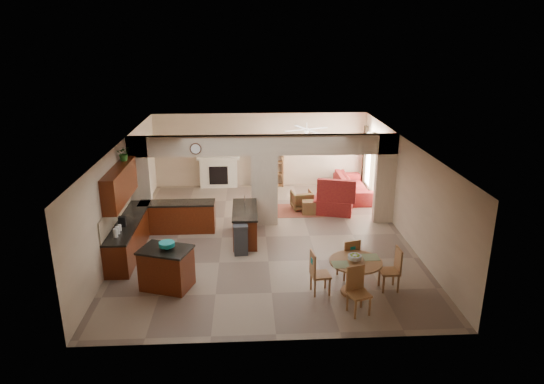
{
  "coord_description": "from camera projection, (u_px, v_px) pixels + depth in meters",
  "views": [
    {
      "loc": [
        -0.52,
        -12.98,
        5.7
      ],
      "look_at": [
        0.19,
        0.3,
        1.27
      ],
      "focal_mm": 32.0,
      "sensor_mm": 36.0,
      "label": 1
    }
  ],
  "objects": [
    {
      "name": "peninsula",
      "position": [
        245.0,
        224.0,
        13.84
      ],
      "size": [
        0.7,
        1.85,
        0.91
      ],
      "color": "#3C1206",
      "rests_on": "floor"
    },
    {
      "name": "wall_right",
      "position": [
        405.0,
        189.0,
        13.88
      ],
      "size": [
        0.0,
        10.0,
        10.0
      ],
      "primitive_type": "plane",
      "rotation": [
        1.57,
        0.0,
        -1.57
      ],
      "color": "beige",
      "rests_on": "floor"
    },
    {
      "name": "rug",
      "position": [
        299.0,
        210.0,
        16.17
      ],
      "size": [
        1.6,
        1.3,
        0.01
      ],
      "primitive_type": "cube",
      "color": "brown",
      "rests_on": "floor"
    },
    {
      "name": "sofa",
      "position": [
        353.0,
        186.0,
        17.52
      ],
      "size": [
        2.58,
        1.02,
        0.75
      ],
      "primitive_type": "imported",
      "rotation": [
        0.0,
        0.0,
        1.57
      ],
      "color": "maroon",
      "rests_on": "floor"
    },
    {
      "name": "drape_a_right",
      "position": [
        376.0,
        168.0,
        16.69
      ],
      "size": [
        0.1,
        0.28,
        2.3
      ],
      "primitive_type": "cube",
      "color": "#3A1717",
      "rests_on": "wall_right"
    },
    {
      "name": "ceiling_fan",
      "position": [
        307.0,
        130.0,
        16.23
      ],
      "size": [
        1.0,
        1.0,
        0.1
      ],
      "primitive_type": "cylinder",
      "color": "white",
      "rests_on": "ceiling"
    },
    {
      "name": "drape_b_right",
      "position": [
        364.0,
        156.0,
        18.3
      ],
      "size": [
        0.1,
        0.28,
        2.3
      ],
      "primitive_type": "cube",
      "color": "#3A1717",
      "rests_on": "wall_right"
    },
    {
      "name": "chair_east",
      "position": [
        393.0,
        267.0,
        11.09
      ],
      "size": [
        0.44,
        0.43,
        1.02
      ],
      "rotation": [
        0.0,
        0.0,
        4.74
      ],
      "color": "#995834",
      "rests_on": "floor"
    },
    {
      "name": "kitchen_counter",
      "position": [
        150.0,
        227.0,
        13.58
      ],
      "size": [
        2.52,
        3.29,
        1.48
      ],
      "color": "#3C1206",
      "rests_on": "floor"
    },
    {
      "name": "chair_south",
      "position": [
        357.0,
        288.0,
        10.2
      ],
      "size": [
        0.53,
        0.53,
        1.02
      ],
      "rotation": [
        0.0,
        0.0,
        0.31
      ],
      "color": "#995834",
      "rests_on": "floor"
    },
    {
      "name": "partition_left_pier",
      "position": [
        141.0,
        183.0,
        14.44
      ],
      "size": [
        0.6,
        0.25,
        2.8
      ],
      "primitive_type": "cube",
      "color": "beige",
      "rests_on": "floor"
    },
    {
      "name": "fireplace",
      "position": [
        219.0,
        172.0,
        18.43
      ],
      "size": [
        1.6,
        0.35,
        1.2
      ],
      "color": "white",
      "rests_on": "floor"
    },
    {
      "name": "fruit_bowl",
      "position": [
        355.0,
        258.0,
        10.8
      ],
      "size": [
        0.31,
        0.31,
        0.16
      ],
      "primitive_type": "cylinder",
      "color": "#71A222",
      "rests_on": "dining_table"
    },
    {
      "name": "dining_table",
      "position": [
        355.0,
        272.0,
        10.93
      ],
      "size": [
        1.19,
        1.19,
        0.81
      ],
      "color": "#995834",
      "rests_on": "floor"
    },
    {
      "name": "window_a",
      "position": [
        382.0,
        173.0,
        16.12
      ],
      "size": [
        0.02,
        0.9,
        1.9
      ],
      "primitive_type": "cube",
      "color": "white",
      "rests_on": "wall_right"
    },
    {
      "name": "wall_left",
      "position": [
        122.0,
        194.0,
        13.48
      ],
      "size": [
        0.0,
        10.0,
        10.0
      ],
      "primitive_type": "plane",
      "rotation": [
        1.57,
        0.0,
        1.57
      ],
      "color": "beige",
      "rests_on": "floor"
    },
    {
      "name": "partition_right_pier",
      "position": [
        385.0,
        179.0,
        14.82
      ],
      "size": [
        0.6,
        0.25,
        2.8
      ],
      "primitive_type": "cube",
      "color": "beige",
      "rests_on": "floor"
    },
    {
      "name": "partition_header",
      "position": [
        264.0,
        145.0,
        14.28
      ],
      "size": [
        8.0,
        0.25,
        0.6
      ],
      "primitive_type": "cube",
      "color": "beige",
      "rests_on": "partition_center_pier"
    },
    {
      "name": "plant",
      "position": [
        124.0,
        153.0,
        13.01
      ],
      "size": [
        0.42,
        0.38,
        0.4
      ],
      "primitive_type": "imported",
      "rotation": [
        0.0,
        0.0,
        0.2
      ],
      "color": "#124613",
      "rests_on": "upper_cabinets"
    },
    {
      "name": "shelving_unit",
      "position": [
        270.0,
        164.0,
        18.42
      ],
      "size": [
        1.0,
        0.32,
        1.8
      ],
      "primitive_type": "cube",
      "color": "#995834",
      "rests_on": "floor"
    },
    {
      "name": "wall_front",
      "position": [
        277.0,
        276.0,
        8.94
      ],
      "size": [
        8.0,
        0.0,
        8.0
      ],
      "primitive_type": "plane",
      "rotation": [
        -1.57,
        0.0,
        0.0
      ],
      "color": "beige",
      "rests_on": "floor"
    },
    {
      "name": "armchair",
      "position": [
        302.0,
        200.0,
        16.24
      ],
      "size": [
        0.75,
        0.77,
        0.63
      ],
      "primitive_type": "imported",
      "rotation": [
        0.0,
        0.0,
        3.27
      ],
      "color": "maroon",
      "rests_on": "floor"
    },
    {
      "name": "chair_north",
      "position": [
        350.0,
        257.0,
        11.59
      ],
      "size": [
        0.53,
        0.53,
        1.02
      ],
      "rotation": [
        0.0,
        0.0,
        3.46
      ],
      "color": "#995834",
      "rests_on": "floor"
    },
    {
      "name": "drape_a_left",
      "position": [
        386.0,
        178.0,
        15.55
      ],
      "size": [
        0.1,
        0.28,
        2.3
      ],
      "primitive_type": "cube",
      "color": "#3A1717",
      "rests_on": "wall_right"
    },
    {
      "name": "drape_b_left",
      "position": [
        372.0,
        165.0,
        17.16
      ],
      "size": [
        0.1,
        0.28,
        2.3
      ],
      "primitive_type": "cube",
      "color": "#3A1717",
      "rests_on": "wall_right"
    },
    {
      "name": "ceiling",
      "position": [
        265.0,
        143.0,
        13.24
      ],
      "size": [
        10.0,
        10.0,
        0.0
      ],
      "primitive_type": "plane",
      "rotation": [
        3.14,
        0.0,
        0.0
      ],
      "color": "white",
      "rests_on": "wall_back"
    },
    {
      "name": "chaise",
      "position": [
        333.0,
        205.0,
        16.0
      ],
      "size": [
        1.45,
        1.3,
        0.49
      ],
      "primitive_type": "cube",
      "rotation": [
        0.0,
        0.0,
        -0.27
      ],
      "color": "maroon",
      "rests_on": "floor"
    },
    {
      "name": "kitchen_island",
      "position": [
        167.0,
        268.0,
        11.2
      ],
      "size": [
        1.33,
        1.13,
        0.98
      ],
      "rotation": [
        0.0,
        0.0,
        -0.33
      ],
      "color": "#3C1206",
      "rests_on": "floor"
    },
    {
      "name": "trash_can",
      "position": [
        241.0,
        241.0,
        12.92
      ],
      "size": [
        0.39,
        0.34,
        0.77
      ],
      "primitive_type": "cube",
      "rotation": [
        0.0,
        0.0,
        0.08
      ],
      "color": "#2F2F32",
      "rests_on": "floor"
    },
    {
      "name": "teal_bowl",
      "position": [
        167.0,
        246.0,
        11.0
      ],
      "size": [
        0.36,
        0.36,
        0.17
      ],
      "primitive_type": "cylinder",
      "color": "teal",
      "rests_on": "kitchen_island"
    },
    {
      "name": "glazed_door",
      "position": [
        375.0,
        171.0,
        16.98
      ],
      "size": [
        0.02,
        0.7,
        2.1
      ],
      "primitive_type": "cube",
      "color": "white",
      "rests_on": "wall_right"
    },
    {
      "name": "chair_west",
      "position": [
        317.0,
        271.0,
        10.92
      ],
      "size": [
        0.47,
        0.47,
        1.02
      ],
      "rotation": [
        0.0,
        0.0,
        1.7
      ],
      "color": "#995834",
      "rests_on": "floor"
    },
    {
      "name": "upper_cabinets",
      "position": [
        120.0,
        184.0,
        12.57
      ],
      "size": [
        0.35,
        2.4,
        0.9
      ],
      "primitive_type": "cube",
      "color": "#3C1206",
      "rests_on": "wall_left"
    },
    {
      "name": "wall_back",
      "position": [
        260.0,
        150.0,
        18.42
      ],
      "size": [
        8.0,
        0.0,
        8.0
      ],
      "primitive_type": "plane",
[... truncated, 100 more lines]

